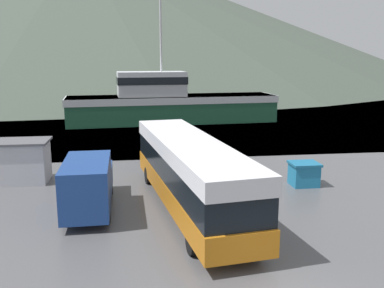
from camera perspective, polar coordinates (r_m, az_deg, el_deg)
The scene contains 8 objects.
water_surface at distance 148.17m, azimuth -6.07°, elevation 8.96°, with size 240.00×240.00×0.00m, color slate.
hill_backdrop at distance 162.09m, azimuth -14.41°, elevation 16.79°, with size 226.84×226.84×44.59m, color #3D473D.
tour_bus at distance 19.14m, azimuth -0.36°, elevation -3.55°, with size 4.25×12.92×3.17m.
delivery_van at distance 19.60m, azimuth -13.64°, elevation -5.09°, with size 2.06×6.13×2.42m.
fishing_boat at distance 44.69m, azimuth -3.12°, elevation 5.51°, with size 21.92×6.62×12.24m.
storage_bin at distance 23.66m, azimuth 14.70°, elevation -3.86°, with size 1.50×1.35×1.26m.
dock_kiosk at distance 25.21m, azimuth -21.74°, elevation -2.12°, with size 3.00×2.26×2.32m.
small_boat at distance 52.32m, azimuth 3.10°, elevation 4.72°, with size 3.14×8.07×1.01m.
Camera 1 is at (-4.24, -9.66, 6.82)m, focal length 40.00 mm.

